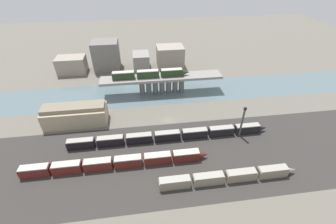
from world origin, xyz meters
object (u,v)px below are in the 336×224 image
at_px(train_yard_far, 170,136).
at_px(signal_tower, 242,122).
at_px(train_yard_near, 228,177).
at_px(train_yard_mid, 117,163).
at_px(train_on_bridge, 151,74).
at_px(warehouse_building, 76,115).

xyz_separation_m(train_yard_far, signal_tower, (29.83, -1.50, 5.25)).
distance_m(train_yard_near, train_yard_mid, 39.85).
relative_size(train_on_bridge, train_yard_far, 0.49).
bearing_deg(train_on_bridge, signal_tower, -49.64).
height_order(train_yard_near, train_yard_far, train_yard_far).
bearing_deg(train_yard_far, warehouse_building, 157.41).
height_order(train_yard_near, warehouse_building, warehouse_building).
bearing_deg(train_yard_near, warehouse_building, 144.95).
relative_size(train_on_bridge, warehouse_building, 1.50).
bearing_deg(train_yard_far, train_on_bridge, 97.12).
height_order(train_on_bridge, train_yard_near, train_on_bridge).
relative_size(train_on_bridge, train_yard_mid, 0.61).
relative_size(train_yard_mid, warehouse_building, 2.44).
bearing_deg(train_yard_near, train_yard_far, 125.57).
relative_size(train_yard_near, signal_tower, 3.35).
distance_m(train_on_bridge, signal_tower, 53.86).
bearing_deg(signal_tower, train_yard_far, 177.12).
xyz_separation_m(train_yard_near, signal_tower, (13.07, 21.93, 5.36)).
bearing_deg(train_yard_near, signal_tower, 59.21).
bearing_deg(train_on_bridge, train_yard_mid, -107.79).
relative_size(train_yard_mid, train_yard_far, 0.80).
bearing_deg(train_on_bridge, warehouse_building, -148.08).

